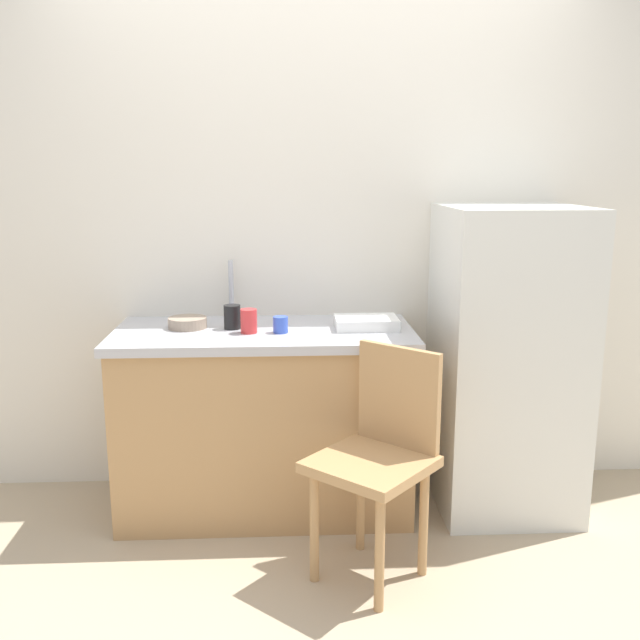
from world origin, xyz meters
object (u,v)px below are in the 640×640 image
terracotta_bowl (187,323)px  cup_black (232,317)px  refrigerator (506,360)px  cup_red (249,321)px  chair (380,452)px  cup_blue (281,325)px  dish_tray (366,323)px

terracotta_bowl → cup_black: size_ratio=1.61×
terracotta_bowl → refrigerator: bearing=-2.4°
cup_black → cup_red: bearing=-47.6°
chair → cup_red: size_ratio=8.45×
cup_black → cup_blue: 0.23m
cup_black → cup_blue: cup_black is taller
refrigerator → terracotta_bowl: (-1.45, 0.06, 0.18)m
cup_black → cup_blue: (0.22, -0.09, -0.02)m
chair → dish_tray: (0.01, 0.58, 0.38)m
terracotta_bowl → cup_blue: size_ratio=2.42×
chair → cup_blue: size_ratio=12.42×
chair → refrigerator: bearing=82.8°
terracotta_bowl → cup_red: (0.28, -0.11, 0.03)m
cup_blue → terracotta_bowl: bearing=164.6°
chair → cup_black: bearing=176.9°
refrigerator → cup_red: 1.19m
refrigerator → cup_red: bearing=-177.5°
refrigerator → cup_black: refrigerator is taller
refrigerator → cup_blue: (-1.03, -0.05, 0.19)m
terracotta_bowl → cup_blue: 0.44m
chair → cup_red: 0.83m
dish_tray → cup_blue: 0.39m
cup_black → cup_red: cup_black is taller
chair → cup_red: bearing=177.2°
dish_tray → cup_black: (-0.60, 0.02, 0.03)m
cup_blue → cup_red: (-0.14, 0.00, 0.02)m
dish_tray → cup_red: size_ratio=2.66×
dish_tray → cup_red: bearing=-172.8°
dish_tray → cup_black: size_ratio=2.61×
cup_black → refrigerator: bearing=-1.6°
terracotta_bowl → cup_blue: (0.42, -0.12, 0.01)m
dish_tray → chair: bearing=-91.0°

